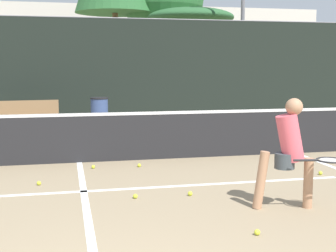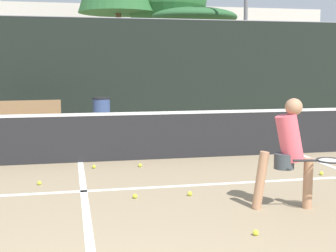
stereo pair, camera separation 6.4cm
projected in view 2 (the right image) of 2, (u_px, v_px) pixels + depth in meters
The scene contains 16 objects.
court_service_line at pixel (84, 191), 6.90m from camera, with size 8.25×0.10×0.01m, color white.
court_center_mark at pixel (85, 202), 6.33m from camera, with size 0.10×5.40×0.01m, color white.
net at pixel (80, 136), 8.88m from camera, with size 11.09×0.09×1.07m.
fence_back at pixel (75, 71), 14.51m from camera, with size 24.00×0.06×3.32m.
player_practicing at pixel (289, 149), 5.98m from camera, with size 1.07×0.64×1.44m.
tennis_ball_scattered_0 at pixel (140, 165), 8.54m from camera, with size 0.07×0.07×0.07m, color #D1E033.
tennis_ball_scattered_3 at pixel (190, 194), 6.66m from camera, with size 0.07×0.07×0.07m, color #D1E033.
tennis_ball_scattered_4 at pixel (94, 167), 8.42m from camera, with size 0.07×0.07×0.07m, color #D1E033.
tennis_ball_scattered_5 at pixel (39, 183), 7.27m from camera, with size 0.07×0.07×0.07m, color #D1E033.
tennis_ball_scattered_6 at pixel (256, 233), 5.11m from camera, with size 0.07×0.07×0.07m, color #D1E033.
tennis_ball_scattered_8 at pixel (135, 196), 6.53m from camera, with size 0.07×0.07×0.07m, color #D1E033.
tennis_ball_scattered_10 at pixel (321, 173), 7.91m from camera, with size 0.07×0.07×0.07m, color #D1E033.
courtside_bench at pixel (28, 114), 13.11m from camera, with size 1.83×0.53×0.86m.
trash_bin at pixel (102, 114), 13.26m from camera, with size 0.51×0.51×0.94m.
tree_west at pixel (194, 19), 22.19m from camera, with size 4.10×4.10×4.53m.
building_far at pixel (71, 49), 32.12m from camera, with size 36.00×2.40×5.88m, color beige.
Camera 2 is at (-0.16, -2.69, 1.86)m, focal length 50.00 mm.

